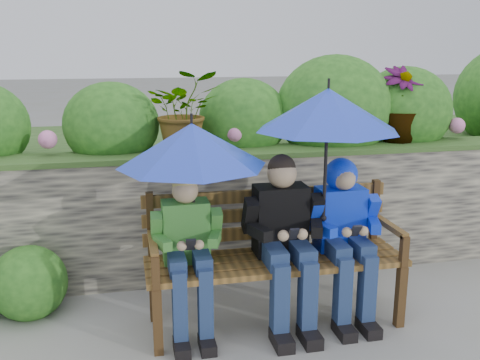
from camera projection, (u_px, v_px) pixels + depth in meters
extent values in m
plane|color=gray|center=(243.00, 314.00, 3.75)|extent=(60.00, 60.00, 0.00)
cube|color=#3C3A37|center=(223.00, 215.00, 4.34)|extent=(8.00, 0.40, 1.00)
cube|color=#29471B|center=(223.00, 153.00, 4.22)|extent=(8.00, 0.42, 0.04)
cube|color=#29471B|center=(202.00, 182.00, 5.48)|extent=(8.00, 2.00, 0.96)
ellipsoid|color=#21531A|center=(111.00, 125.00, 4.23)|extent=(0.75, 0.60, 0.68)
ellipsoid|color=#21531A|center=(244.00, 119.00, 4.53)|extent=(0.77, 0.61, 0.69)
ellipsoid|color=#21531A|center=(334.00, 109.00, 4.60)|extent=(1.02, 0.82, 0.92)
ellipsoid|color=#21531A|center=(403.00, 111.00, 4.78)|extent=(0.89, 0.71, 0.80)
sphere|color=pink|center=(48.00, 140.00, 4.01)|extent=(0.14, 0.14, 0.14)
sphere|color=pink|center=(235.00, 133.00, 4.30)|extent=(0.14, 0.14, 0.14)
sphere|color=pink|center=(457.00, 126.00, 4.71)|extent=(0.14, 0.14, 0.14)
imported|color=#21531A|center=(184.00, 110.00, 4.17)|extent=(0.56, 0.49, 0.63)
imported|color=#21531A|center=(400.00, 104.00, 4.55)|extent=(0.36, 0.36, 0.64)
sphere|color=#21531A|center=(29.00, 283.00, 3.73)|extent=(0.53, 0.53, 0.53)
cube|color=#422C15|center=(158.00, 322.00, 3.22)|extent=(0.06, 0.06, 0.43)
cube|color=#422C15|center=(153.00, 291.00, 3.62)|extent=(0.06, 0.06, 0.43)
cube|color=#422C15|center=(400.00, 297.00, 3.55)|extent=(0.06, 0.06, 0.43)
cube|color=#422C15|center=(372.00, 271.00, 3.95)|extent=(0.06, 0.06, 0.43)
cube|color=brown|center=(284.00, 272.00, 3.36)|extent=(1.71, 0.10, 0.04)
cube|color=brown|center=(279.00, 265.00, 3.47)|extent=(1.71, 0.10, 0.04)
cube|color=brown|center=(273.00, 258.00, 3.59)|extent=(1.71, 0.10, 0.04)
cube|color=brown|center=(269.00, 251.00, 3.71)|extent=(1.71, 0.10, 0.04)
cube|color=#422C15|center=(151.00, 227.00, 3.53)|extent=(0.05, 0.05, 0.48)
cube|color=brown|center=(153.00, 244.00, 3.32)|extent=(0.05, 0.45, 0.04)
cube|color=#422C15|center=(156.00, 273.00, 3.14)|extent=(0.05, 0.05, 0.21)
cube|color=#422C15|center=(374.00, 212.00, 3.86)|extent=(0.05, 0.05, 0.48)
cube|color=brown|center=(389.00, 226.00, 3.65)|extent=(0.05, 0.45, 0.04)
cube|color=#422C15|center=(404.00, 252.00, 3.47)|extent=(0.05, 0.05, 0.21)
cube|color=brown|center=(267.00, 232.00, 3.73)|extent=(1.71, 0.03, 0.09)
cube|color=brown|center=(267.00, 213.00, 3.70)|extent=(1.71, 0.03, 0.09)
cube|color=brown|center=(267.00, 195.00, 3.66)|extent=(1.71, 0.03, 0.09)
cube|color=#47883C|center=(186.00, 231.00, 3.45)|extent=(0.30, 0.18, 0.40)
sphere|color=tan|center=(185.00, 191.00, 3.36)|extent=(0.17, 0.17, 0.17)
sphere|color=tan|center=(185.00, 186.00, 3.37)|extent=(0.16, 0.16, 0.16)
cube|color=#1E314A|center=(176.00, 262.00, 3.34)|extent=(0.11, 0.28, 0.11)
cube|color=#1E314A|center=(180.00, 310.00, 3.27)|extent=(0.09, 0.10, 0.52)
cube|color=black|center=(182.00, 348.00, 3.27)|extent=(0.10, 0.19, 0.07)
cube|color=#1E314A|center=(201.00, 260.00, 3.37)|extent=(0.11, 0.28, 0.11)
cube|color=#1E314A|center=(205.00, 308.00, 3.30)|extent=(0.09, 0.10, 0.52)
cube|color=black|center=(207.00, 345.00, 3.30)|extent=(0.10, 0.19, 0.07)
cube|color=#47883C|center=(156.00, 228.00, 3.36)|extent=(0.07, 0.16, 0.22)
cube|color=#47883C|center=(162.00, 243.00, 3.27)|extent=(0.11, 0.19, 0.06)
sphere|color=tan|center=(182.00, 246.00, 3.22)|extent=(0.06, 0.06, 0.06)
cube|color=#47883C|center=(216.00, 224.00, 3.43)|extent=(0.07, 0.16, 0.22)
cube|color=#47883C|center=(215.00, 239.00, 3.34)|extent=(0.11, 0.19, 0.06)
sphere|color=tan|center=(199.00, 245.00, 3.24)|extent=(0.06, 0.06, 0.06)
cube|color=black|center=(191.00, 244.00, 3.22)|extent=(0.06, 0.07, 0.09)
cube|color=black|center=(280.00, 220.00, 3.57)|extent=(0.35, 0.20, 0.47)
sphere|color=tan|center=(282.00, 174.00, 3.48)|extent=(0.19, 0.19, 0.19)
sphere|color=black|center=(282.00, 168.00, 3.48)|extent=(0.18, 0.18, 0.18)
cube|color=#1E314A|center=(273.00, 254.00, 3.44)|extent=(0.12, 0.33, 0.12)
cube|color=#1E314A|center=(280.00, 303.00, 3.35)|extent=(0.10, 0.11, 0.53)
cube|color=black|center=(282.00, 340.00, 3.35)|extent=(0.11, 0.22, 0.08)
cube|color=#1E314A|center=(300.00, 252.00, 3.48)|extent=(0.12, 0.33, 0.12)
cube|color=#1E314A|center=(307.00, 300.00, 3.39)|extent=(0.10, 0.11, 0.53)
cube|color=black|center=(310.00, 337.00, 3.38)|extent=(0.11, 0.22, 0.08)
cube|color=black|center=(250.00, 215.00, 3.46)|extent=(0.08, 0.19, 0.26)
cube|color=black|center=(260.00, 232.00, 3.36)|extent=(0.13, 0.22, 0.07)
sphere|color=tan|center=(283.00, 236.00, 3.30)|extent=(0.07, 0.07, 0.07)
cube|color=black|center=(314.00, 211.00, 3.55)|extent=(0.08, 0.19, 0.26)
cube|color=black|center=(316.00, 228.00, 3.44)|extent=(0.13, 0.22, 0.07)
sphere|color=tan|center=(302.00, 234.00, 3.33)|extent=(0.07, 0.07, 0.07)
cube|color=black|center=(293.00, 234.00, 3.30)|extent=(0.06, 0.07, 0.09)
cube|color=#0017CD|center=(340.00, 218.00, 3.66)|extent=(0.32, 0.19, 0.43)
sphere|color=tan|center=(343.00, 177.00, 3.57)|extent=(0.18, 0.18, 0.18)
sphere|color=#0017CD|center=(341.00, 174.00, 3.60)|extent=(0.22, 0.22, 0.22)
sphere|color=tan|center=(345.00, 180.00, 3.54)|extent=(0.13, 0.13, 0.13)
cube|color=#1E314A|center=(335.00, 249.00, 3.54)|extent=(0.11, 0.30, 0.11)
cube|color=#1E314A|center=(342.00, 295.00, 3.46)|extent=(0.09, 0.10, 0.52)
cube|color=black|center=(344.00, 331.00, 3.46)|extent=(0.10, 0.21, 0.08)
cube|color=#1E314A|center=(359.00, 247.00, 3.58)|extent=(0.11, 0.30, 0.11)
cube|color=#1E314A|center=(367.00, 293.00, 3.50)|extent=(0.09, 0.10, 0.52)
cube|color=black|center=(369.00, 328.00, 3.50)|extent=(0.10, 0.21, 0.08)
cube|color=#0017CD|center=(314.00, 214.00, 3.56)|extent=(0.08, 0.17, 0.24)
cube|color=#0017CD|center=(325.00, 229.00, 3.47)|extent=(0.12, 0.20, 0.07)
sphere|color=tan|center=(347.00, 232.00, 3.41)|extent=(0.07, 0.07, 0.07)
cube|color=#0017CD|center=(370.00, 210.00, 3.65)|extent=(0.08, 0.17, 0.24)
cube|color=#0017CD|center=(374.00, 226.00, 3.54)|extent=(0.12, 0.20, 0.07)
sphere|color=tan|center=(363.00, 231.00, 3.44)|extent=(0.07, 0.07, 0.07)
cube|color=black|center=(356.00, 231.00, 3.41)|extent=(0.06, 0.07, 0.09)
cone|color=blue|center=(192.00, 145.00, 3.29)|extent=(0.94, 0.94, 0.27)
cylinder|color=black|center=(191.00, 118.00, 3.25)|extent=(0.02, 0.02, 0.06)
cylinder|color=black|center=(193.00, 187.00, 3.35)|extent=(0.02, 0.02, 0.53)
sphere|color=black|center=(194.00, 227.00, 3.42)|extent=(0.04, 0.04, 0.04)
cone|color=blue|center=(328.00, 110.00, 3.35)|extent=(0.93, 0.93, 0.27)
cylinder|color=black|center=(329.00, 83.00, 3.31)|extent=(0.02, 0.02, 0.06)
cylinder|color=black|center=(326.00, 165.00, 3.44)|extent=(0.02, 0.02, 0.72)
sphere|color=black|center=(323.00, 218.00, 3.53)|extent=(0.04, 0.04, 0.04)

